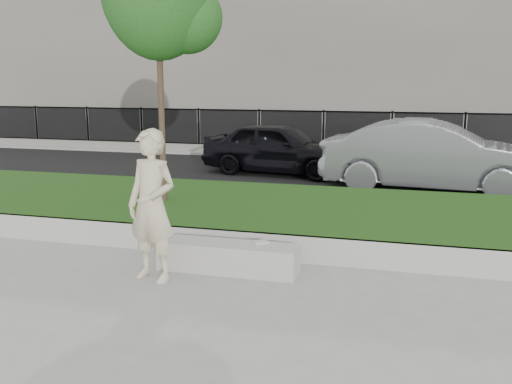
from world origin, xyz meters
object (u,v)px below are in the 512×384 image
(man, at_px, (152,206))
(car_silver, at_px, (434,156))
(car_dark, at_px, (279,148))
(stone_bench, at_px, (228,257))
(book, at_px, (261,242))

(man, distance_m, car_silver, 7.94)
(car_dark, xyz_separation_m, car_silver, (4.02, -1.53, 0.11))
(stone_bench, xyz_separation_m, car_dark, (-1.17, 7.99, 0.55))
(book, height_order, car_silver, car_silver)
(stone_bench, relative_size, book, 9.93)
(man, height_order, car_silver, man)
(book, bearing_deg, car_silver, 32.85)
(car_silver, bearing_deg, car_dark, 74.09)
(book, relative_size, car_dark, 0.05)
(book, bearing_deg, stone_bench, 161.77)
(car_dark, bearing_deg, car_silver, -102.03)
(man, xyz_separation_m, book, (1.28, 0.71, -0.59))
(car_dark, height_order, car_silver, car_silver)
(man, bearing_deg, car_dark, 106.21)
(book, bearing_deg, man, 172.77)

